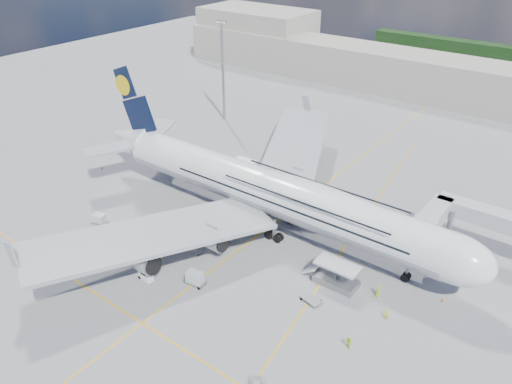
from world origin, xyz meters
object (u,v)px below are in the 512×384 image
Objects in this scene: crew_nose at (387,315)px; crew_tug at (183,239)px; cone_wing_left_outer at (277,144)px; cone_tail at (102,168)px; light_mast at (223,70)px; catering_truck_inner at (247,169)px; cone_nose at (442,300)px; cone_wing_right_inner at (200,250)px; crew_loader at (348,343)px; baggage_tug at (146,276)px; dolly_row_a at (150,226)px; catering_truck_outer at (309,126)px; dolly_row_b at (164,239)px; cone_wing_left_inner at (260,178)px; cone_wing_right_outer at (157,257)px; airliner at (272,192)px; cargo_loader at (335,277)px; jet_bridge at (469,221)px; dolly_nose_near at (195,278)px; dolly_row_c at (195,249)px; crew_wing at (142,236)px; dolly_nose_far at (311,299)px; dolly_back at (99,219)px; crew_van at (378,291)px.

crew_tug is at bearing 178.79° from crew_nose.
cone_tail is (-23.12, -32.91, -0.02)m from cone_wing_left_outer.
light_mast is 58.82m from crew_tug.
catering_truck_inner is 17.63m from cone_wing_left_outer.
cone_nose is 37.72m from cone_wing_right_inner.
baggage_tug is at bearing -134.97° from crew_loader.
crew_loader is at bearing -25.27° from crew_tug.
dolly_row_a is 0.44× the size of catering_truck_outer.
dolly_row_b is 27.62m from catering_truck_inner.
cone_wing_left_inner is 31.72m from cone_wing_right_outer.
airliner is 42.11× the size of crew_loader.
cargo_loader reaches higher than cone_nose.
jet_bridge reaches higher than baggage_tug.
catering_truck_inner reaches higher than dolly_nose_near.
catering_truck_outer is (-1.85, 27.34, 0.34)m from catering_truck_inner.
dolly_row_c is at bearing -158.45° from cone_wing_right_inner.
cargo_loader is 33.04m from crew_wing.
cone_nose reaches higher than dolly_nose_far.
cargo_loader is 28.36m from cone_wing_right_outer.
cone_wing_left_inner is (-36.21, 30.24, -0.67)m from crew_loader.
cone_nose is (45.83, 15.40, -0.64)m from crew_wing.
dolly_back is at bearing -144.90° from airliner.
crew_nose is (51.02, 8.08, -0.11)m from dolly_back.
dolly_row_b is 45.10m from cone_wing_left_outer.
dolly_row_a is 9.83m from dolly_back.
catering_truck_outer is 4.41× the size of crew_wing.
dolly_row_b is at bearing -161.70° from cone_nose.
dolly_nose_near is at bearing -68.71° from cone_wing_left_outer.
dolly_row_c is 1.02× the size of dolly_back.
dolly_row_b is 6.25× the size of cone_wing_right_outer.
crew_loader is at bearing 147.86° from crew_van.
baggage_tug is at bearing -125.37° from crew_wing.
airliner reaches higher than dolly_row_c.
dolly_back is at bearing -165.80° from cargo_loader.
crew_nose is 3.51× the size of cone_wing_right_inner.
crew_loader is 0.96× the size of crew_tug.
crew_van is at bearing -70.53° from crew_wing.
cone_nose is at bearing 34.44° from baggage_tug.
cone_wing_left_inner is (-41.69, 2.01, -6.58)m from jet_bridge.
crew_tug is at bearing -15.77° from cone_tail.
cargo_loader is 16.76× the size of cone_wing_right_inner.
dolly_back is 5.21× the size of cone_wing_left_outer.
baggage_tug reaches higher than dolly_row_c.
cone_wing_left_outer reaches higher than dolly_row_c.
dolly_row_b reaches higher than dolly_row_c.
jet_bridge is 5.34× the size of dolly_nose_near.
crew_van is 39.77m from cone_wing_left_inner.
cone_nose is (7.90, 4.58, -0.68)m from crew_van.
dolly_row_b is at bearing 119.22° from cone_wing_right_outer.
dolly_row_a is 39.71m from crew_van.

